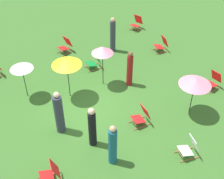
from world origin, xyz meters
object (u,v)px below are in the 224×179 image
umbrella_1 (195,82)px  deckchair_5 (213,81)px  person_4 (92,127)px  deckchair_0 (137,23)px  deckchair_4 (94,61)px  deckchair_1 (162,44)px  deckchair_3 (142,116)px  umbrella_3 (102,50)px  person_1 (130,69)px  person_2 (113,35)px  deckchair_9 (51,173)px  umbrella_2 (66,62)px  person_3 (113,145)px  person_0 (59,113)px  deckchair_7 (66,45)px  umbrella_0 (21,66)px  deckchair_6 (190,148)px

umbrella_1 → deckchair_5: bearing=106.9°
umbrella_1 → person_4: size_ratio=0.99×
deckchair_0 → deckchair_4: (2.03, -4.07, 0.00)m
deckchair_1 → deckchair_3: (3.62, -4.10, 0.00)m
umbrella_3 → person_1: 1.51m
person_2 → umbrella_3: bearing=41.9°
deckchair_5 → person_4: (-0.10, -6.07, 0.46)m
deckchair_0 → person_2: 2.80m
deckchair_0 → deckchair_5: bearing=-22.1°
deckchair_4 → deckchair_9: (4.70, -4.38, 0.00)m
deckchair_5 → umbrella_2: size_ratio=0.44×
deckchair_3 → deckchair_4: same height
umbrella_2 → person_4: size_ratio=1.11×
deckchair_4 → deckchair_5: 5.51m
person_3 → umbrella_1: bearing=9.9°
deckchair_5 → person_0: bearing=-106.3°
umbrella_1 → deckchair_9: bearing=-90.8°
deckchair_7 → deckchair_9: size_ratio=0.99×
deckchair_7 → person_2: size_ratio=0.46×
deckchair_7 → umbrella_0: bearing=-65.6°
deckchair_6 → umbrella_3: bearing=-160.2°
person_0 → person_3: bearing=-102.3°
deckchair_7 → umbrella_3: size_ratio=0.44×
deckchair_0 → person_4: person_4 is taller
deckchair_7 → umbrella_1: size_ratio=0.50×
person_2 → person_1: bearing=65.1°
person_2 → deckchair_4: bearing=20.8°
deckchair_0 → person_0: bearing=-73.5°
deckchair_0 → deckchair_7: (-0.01, -4.54, 0.00)m
deckchair_1 → person_2: person_2 is taller
deckchair_1 → person_4: person_4 is taller
deckchair_1 → deckchair_6: bearing=-20.8°
umbrella_2 → deckchair_6: bearing=21.1°
deckchair_1 → deckchair_7: same height
deckchair_1 → person_2: (-1.40, -2.10, 0.53)m
person_0 → person_2: bearing=5.4°
deckchair_6 → person_4: person_4 is taller
deckchair_4 → person_4: (4.09, -2.48, 0.46)m
deckchair_5 → deckchair_1: bearing=172.9°
deckchair_0 → deckchair_3: size_ratio=1.04×
person_4 → deckchair_9: bearing=69.0°
umbrella_0 → person_1: bearing=67.0°
deckchair_0 → person_0: 8.73m
deckchair_3 → person_0: person_0 is taller
umbrella_0 → person_1: size_ratio=0.99×
person_1 → person_3: person_1 is taller
deckchair_9 → umbrella_3: (-3.40, 4.06, 1.40)m
person_2 → person_3: (5.94, -3.93, -0.09)m
person_2 → umbrella_0: bearing=5.7°
umbrella_0 → umbrella_2: (0.99, 1.53, 0.20)m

